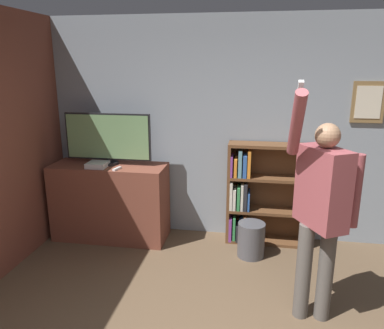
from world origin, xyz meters
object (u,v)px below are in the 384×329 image
object	(u,v)px
television	(108,138)
person	(321,206)
game_console	(97,165)
waste_bin	(251,240)
bookshelf	(260,195)

from	to	relation	value
television	person	xyz separation A→B (m)	(2.29, -1.25, -0.23)
television	game_console	bearing A→B (deg)	-120.91
television	waste_bin	size ratio (longest dim) A/B	2.63
bookshelf	person	bearing A→B (deg)	-72.00
waste_bin	bookshelf	bearing A→B (deg)	78.33
television	game_console	world-z (taller)	television
television	game_console	distance (m)	0.34
game_console	waste_bin	bearing A→B (deg)	-3.13
bookshelf	game_console	bearing A→B (deg)	-171.19
game_console	person	xyz separation A→B (m)	(2.38, -1.10, 0.06)
game_console	waste_bin	distance (m)	2.00
television	game_console	xyz separation A→B (m)	(-0.09, -0.15, -0.29)
person	waste_bin	bearing A→B (deg)	179.73
bookshelf	waste_bin	world-z (taller)	bookshelf
game_console	person	size ratio (longest dim) A/B	0.11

